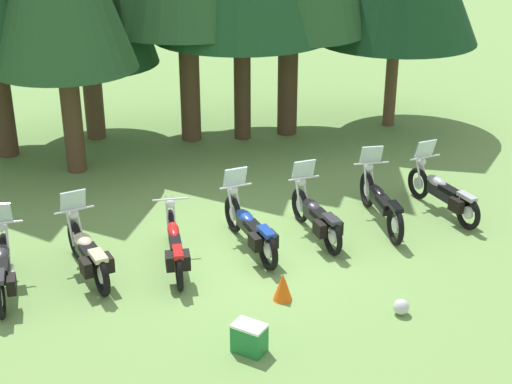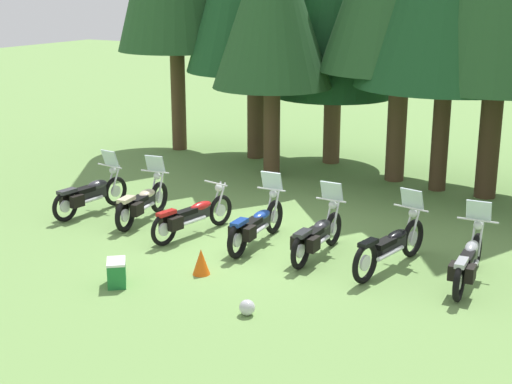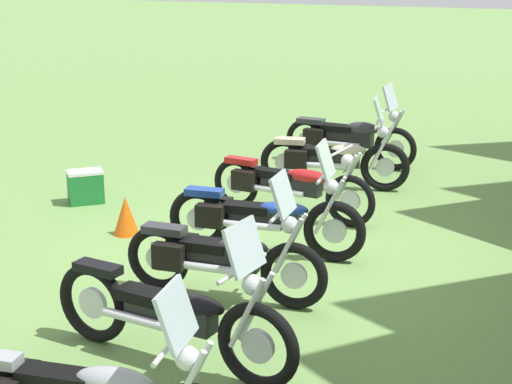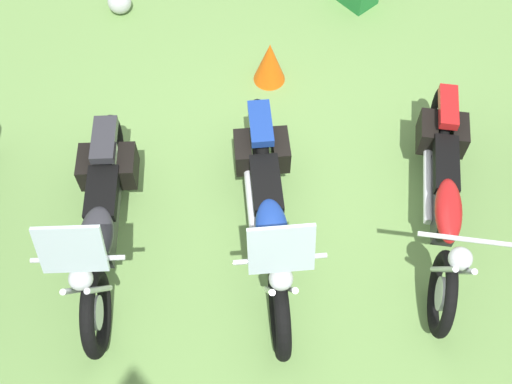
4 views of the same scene
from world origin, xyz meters
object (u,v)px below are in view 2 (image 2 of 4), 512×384
object	(u,v)px
motorcycle_2	(192,216)
motorcycle_4	(317,235)
motorcycle_0	(90,193)
motorcycle_6	(469,260)
picnic_cooler	(117,273)
dropped_helmet	(247,307)
motorcycle_5	(391,244)
motorcycle_3	(256,224)
traffic_cone	(201,262)
motorcycle_1	(142,202)

from	to	relation	value
motorcycle_2	motorcycle_4	bearing A→B (deg)	-76.30
motorcycle_0	motorcycle_6	size ratio (longest dim) A/B	0.96
picnic_cooler	dropped_helmet	bearing A→B (deg)	1.64
motorcycle_6	dropped_helmet	xyz separation A→B (m)	(-2.73, -2.95, -0.32)
motorcycle_4	motorcycle_5	xyz separation A→B (m)	(1.43, 0.12, 0.02)
motorcycle_3	motorcycle_4	bearing A→B (deg)	-91.89
motorcycle_5	traffic_cone	world-z (taller)	motorcycle_5
motorcycle_1	motorcycle_2	bearing A→B (deg)	-106.91
picnic_cooler	traffic_cone	distance (m)	1.52
motorcycle_0	picnic_cooler	distance (m)	4.36
motorcycle_1	motorcycle_5	bearing A→B (deg)	-97.34
picnic_cooler	dropped_helmet	distance (m)	2.58
motorcycle_3	motorcycle_5	world-z (taller)	motorcycle_5
motorcycle_0	picnic_cooler	xyz separation A→B (m)	(3.20, -2.96, -0.24)
motorcycle_5	traffic_cone	xyz separation A→B (m)	(-2.88, -1.94, -0.23)
motorcycle_3	dropped_helmet	size ratio (longest dim) A/B	9.10
motorcycle_4	dropped_helmet	xyz separation A→B (m)	(0.12, -2.88, -0.32)
motorcycle_1	motorcycle_5	size ratio (longest dim) A/B	0.90
motorcycle_2	dropped_helmet	distance (m)	4.00
motorcycle_5	picnic_cooler	xyz separation A→B (m)	(-3.88, -3.08, -0.24)
motorcycle_2	motorcycle_4	world-z (taller)	motorcycle_4
motorcycle_3	dropped_helmet	xyz separation A→B (m)	(1.45, -2.87, -0.32)
motorcycle_0	motorcycle_3	distance (m)	4.32
motorcycle_1	dropped_helmet	world-z (taller)	motorcycle_1
motorcycle_3	motorcycle_5	distance (m)	2.76
motorcycle_2	dropped_helmet	size ratio (longest dim) A/B	9.05
motorcycle_2	picnic_cooler	bearing A→B (deg)	-162.73
motorcycle_1	dropped_helmet	size ratio (longest dim) A/B	8.48
motorcycle_2	motorcycle_4	xyz separation A→B (m)	(2.78, 0.15, 0.02)
motorcycle_4	traffic_cone	bearing A→B (deg)	141.88
motorcycle_0	motorcycle_3	bearing A→B (deg)	-83.83
traffic_cone	dropped_helmet	world-z (taller)	traffic_cone
motorcycle_4	picnic_cooler	size ratio (longest dim) A/B	3.77
motorcycle_4	dropped_helmet	world-z (taller)	motorcycle_4
dropped_helmet	motorcycle_2	bearing A→B (deg)	136.79
motorcycle_4	traffic_cone	xyz separation A→B (m)	(-1.45, -1.82, -0.21)
motorcycle_4	picnic_cooler	world-z (taller)	motorcycle_4
motorcycle_3	motorcycle_1	bearing A→B (deg)	85.54
motorcycle_1	motorcycle_6	size ratio (longest dim) A/B	0.95
motorcycle_0	motorcycle_4	xyz separation A→B (m)	(5.65, -0.00, -0.02)
dropped_helmet	picnic_cooler	bearing A→B (deg)	-178.36
motorcycle_1	motorcycle_4	xyz separation A→B (m)	(4.25, -0.08, -0.01)
motorcycle_2	motorcycle_6	xyz separation A→B (m)	(5.63, 0.22, 0.02)
motorcycle_6	dropped_helmet	size ratio (longest dim) A/B	8.89
motorcycle_5	picnic_cooler	distance (m)	4.96
motorcycle_4	motorcycle_6	world-z (taller)	motorcycle_4
motorcycle_5	motorcycle_6	xyz separation A→B (m)	(1.42, -0.05, -0.02)
traffic_cone	motorcycle_2	bearing A→B (deg)	128.69
motorcycle_1	motorcycle_5	xyz separation A→B (m)	(5.68, 0.04, 0.01)
picnic_cooler	traffic_cone	xyz separation A→B (m)	(1.00, 1.14, 0.01)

